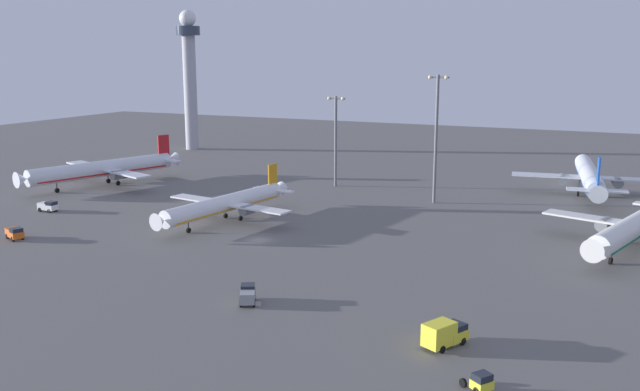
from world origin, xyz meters
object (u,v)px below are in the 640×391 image
(airplane_taxiway_distant, at_px, (590,177))
(baggage_tractor, at_px, (15,233))
(control_tower, at_px, (190,71))
(airplane_mid_apron, at_px, (105,169))
(maintenance_van, at_px, (248,294))
(apron_light_central, at_px, (336,134))
(airplane_far_stand, at_px, (227,204))
(cargo_loader, at_px, (48,206))
(catering_truck, at_px, (444,333))
(apron_light_east, at_px, (436,131))
(pushback_tug, at_px, (481,382))
(airplane_terminal_side, at_px, (637,225))

(airplane_taxiway_distant, xyz_separation_m, baggage_tractor, (-90.61, -84.29, -3.20))
(control_tower, distance_m, airplane_mid_apron, 70.79)
(control_tower, distance_m, airplane_taxiway_distant, 134.73)
(airplane_mid_apron, height_order, maintenance_van, airplane_mid_apron)
(apron_light_central, bearing_deg, maintenance_van, -74.75)
(airplane_far_stand, relative_size, cargo_loader, 8.86)
(maintenance_van, bearing_deg, airplane_mid_apron, 114.71)
(airplane_mid_apron, relative_size, catering_truck, 6.97)
(airplane_taxiway_distant, bearing_deg, apron_light_east, -150.32)
(pushback_tug, xyz_separation_m, apron_light_east, (-27.25, 82.44, 14.87))
(airplane_terminal_side, bearing_deg, airplane_taxiway_distant, -60.63)
(airplane_far_stand, relative_size, maintenance_van, 8.03)
(airplane_far_stand, height_order, airplane_mid_apron, airplane_mid_apron)
(control_tower, distance_m, apron_light_east, 111.83)
(airplane_far_stand, height_order, airplane_taxiway_distant, airplane_taxiway_distant)
(airplane_far_stand, height_order, catering_truck, airplane_far_stand)
(catering_truck, bearing_deg, baggage_tractor, -162.32)
(control_tower, xyz_separation_m, airplane_taxiway_distant, (130.21, -26.40, -22.38))
(airplane_mid_apron, height_order, cargo_loader, airplane_mid_apron)
(control_tower, height_order, airplane_far_stand, control_tower)
(airplane_taxiway_distant, bearing_deg, control_tower, 160.86)
(baggage_tractor, bearing_deg, apron_light_east, 157.25)
(airplane_far_stand, xyz_separation_m, airplane_mid_apron, (-47.94, 19.09, 0.67))
(airplane_taxiway_distant, xyz_separation_m, catering_truck, (-9.40, -96.91, -2.80))
(airplane_far_stand, xyz_separation_m, apron_light_central, (5.00, 42.47, 9.40))
(airplane_terminal_side, relative_size, airplane_taxiway_distant, 0.90)
(airplane_terminal_side, relative_size, cargo_loader, 9.78)
(apron_light_east, bearing_deg, catering_truck, -73.84)
(airplane_far_stand, bearing_deg, apron_light_east, -125.06)
(apron_light_east, bearing_deg, cargo_loader, -149.39)
(airplane_taxiway_distant, bearing_deg, cargo_loader, -154.93)
(cargo_loader, bearing_deg, apron_light_central, 139.69)
(cargo_loader, height_order, maintenance_van, same)
(cargo_loader, distance_m, apron_light_east, 84.14)
(baggage_tractor, bearing_deg, airplane_terminal_side, 133.50)
(baggage_tractor, xyz_separation_m, cargo_loader, (-11.38, 18.68, 0.00))
(control_tower, relative_size, baggage_tractor, 10.25)
(control_tower, relative_size, airplane_terminal_side, 1.15)
(baggage_tractor, bearing_deg, airplane_mid_apron, -134.13)
(catering_truck, bearing_deg, cargo_loader, -172.16)
(airplane_terminal_side, xyz_separation_m, baggage_tractor, (-100.70, -40.08, -2.84))
(airplane_terminal_side, xyz_separation_m, cargo_loader, (-112.08, -21.40, -2.84))
(apron_light_east, bearing_deg, apron_light_central, 162.30)
(pushback_tug, bearing_deg, airplane_mid_apron, -86.52)
(maintenance_van, relative_size, catering_truck, 0.75)
(control_tower, relative_size, airplane_taxiway_distant, 1.04)
(control_tower, xyz_separation_m, pushback_tug, (126.77, -132.27, -25.69))
(airplane_taxiway_distant, relative_size, apron_light_central, 2.02)
(airplane_far_stand, height_order, cargo_loader, airplane_far_stand)
(baggage_tractor, relative_size, catering_truck, 0.75)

